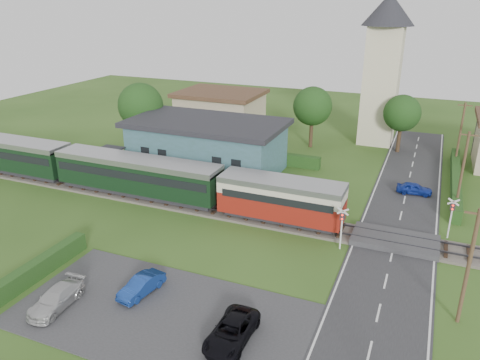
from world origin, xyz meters
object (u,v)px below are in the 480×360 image
at_px(crossing_signal_far, 452,212).
at_px(car_park_blue, 141,285).
at_px(pedestrian_near, 253,188).
at_px(equipment_hut, 110,160).
at_px(car_park_dark, 232,332).
at_px(car_on_road, 414,188).
at_px(crossing_signal_near, 342,222).
at_px(pedestrian_far, 120,167).
at_px(house_west, 221,112).
at_px(station_building, 207,145).
at_px(train, 108,170).
at_px(church_tower, 384,59).
at_px(car_park_silver, 56,299).

xyz_separation_m(crossing_signal_far, car_park_blue, (-17.28, -15.10, -1.51)).
bearing_deg(pedestrian_near, car_park_blue, 83.98).
xyz_separation_m(equipment_hut, car_park_dark, (21.13, -17.67, -1.08)).
relative_size(car_on_road, car_park_blue, 0.95).
relative_size(equipment_hut, pedestrian_near, 1.48).
bearing_deg(crossing_signal_near, equipment_hut, 167.06).
relative_size(car_park_blue, pedestrian_far, 1.88).
relative_size(equipment_hut, crossing_signal_far, 0.78).
bearing_deg(car_on_road, house_west, 60.27).
distance_m(equipment_hut, car_on_road, 29.55).
height_order(station_building, pedestrian_far, station_building).
height_order(station_building, train, station_building).
bearing_deg(station_building, church_tower, 48.59).
distance_m(crossing_signal_far, car_park_blue, 23.00).
bearing_deg(equipment_hut, station_building, 35.92).
height_order(equipment_hut, car_park_dark, equipment_hut).
bearing_deg(station_building, car_park_blue, -73.77).
height_order(station_building, crossing_signal_near, station_building).
bearing_deg(car_park_blue, crossing_signal_far, 50.49).
distance_m(car_on_road, car_park_blue, 27.13).
bearing_deg(pedestrian_far, crossing_signal_near, -98.44).
height_order(equipment_hut, pedestrian_near, equipment_hut).
relative_size(train, church_tower, 2.45).
bearing_deg(car_park_silver, pedestrian_far, 112.86).
distance_m(crossing_signal_near, pedestrian_far, 23.75).
distance_m(church_tower, pedestrian_far, 32.84).
height_order(house_west, crossing_signal_near, house_west).
distance_m(station_building, train, 10.67).
bearing_deg(train, pedestrian_far, 108.20).
distance_m(train, pedestrian_near, 13.60).
bearing_deg(train, car_on_road, 21.37).
bearing_deg(car_park_blue, house_west, 116.92).
height_order(car_park_blue, pedestrian_near, pedestrian_near).
bearing_deg(car_on_road, pedestrian_near, 115.76).
height_order(car_on_road, car_park_silver, car_park_silver).
xyz_separation_m(church_tower, car_park_dark, (-1.87, -40.47, -9.56)).
bearing_deg(car_park_blue, crossing_signal_near, 54.96).
xyz_separation_m(car_on_road, car_park_dark, (-7.53, -24.79, 0.08)).
distance_m(train, church_tower, 34.20).
bearing_deg(car_park_dark, car_park_blue, 165.48).
bearing_deg(train, car_park_dark, -37.53).
relative_size(equipment_hut, church_tower, 0.14).
height_order(equipment_hut, car_on_road, equipment_hut).
bearing_deg(car_park_silver, equipment_hut, 115.72).
xyz_separation_m(equipment_hut, crossing_signal_far, (31.60, -0.81, 0.39)).
bearing_deg(crossing_signal_far, house_west, 144.23).
relative_size(equipment_hut, pedestrian_far, 1.45).
bearing_deg(car_on_road, car_park_blue, 144.66).
bearing_deg(train, crossing_signal_far, 4.67).
height_order(station_building, house_west, house_west).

